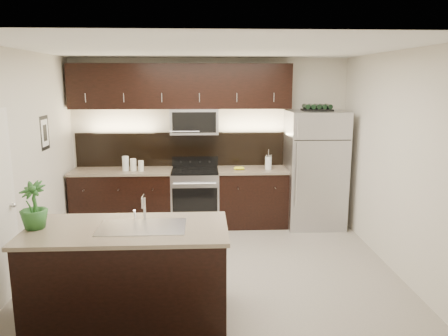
# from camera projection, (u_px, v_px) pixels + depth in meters

# --- Properties ---
(ground) EXTENTS (4.50, 4.50, 0.00)m
(ground) POSITION_uv_depth(u_px,v_px,m) (213.00, 268.00, 5.55)
(ground) COLOR gray
(ground) RESTS_ON ground
(room_walls) EXTENTS (4.52, 4.02, 2.71)m
(room_walls) POSITION_uv_depth(u_px,v_px,m) (203.00, 136.00, 5.17)
(room_walls) COLOR beige
(room_walls) RESTS_ON ground
(counter_run) EXTENTS (3.51, 0.65, 0.94)m
(counter_run) POSITION_uv_depth(u_px,v_px,m) (183.00, 198.00, 7.09)
(counter_run) COLOR black
(counter_run) RESTS_ON ground
(upper_fixtures) EXTENTS (3.49, 0.40, 1.66)m
(upper_fixtures) POSITION_uv_depth(u_px,v_px,m) (183.00, 93.00, 6.91)
(upper_fixtures) COLOR black
(upper_fixtures) RESTS_ON counter_run
(island) EXTENTS (1.96, 0.96, 0.94)m
(island) POSITION_uv_depth(u_px,v_px,m) (129.00, 272.00, 4.33)
(island) COLOR black
(island) RESTS_ON ground
(sink_faucet) EXTENTS (0.84, 0.50, 0.28)m
(sink_faucet) POSITION_uv_depth(u_px,v_px,m) (142.00, 225.00, 4.25)
(sink_faucet) COLOR silver
(sink_faucet) RESTS_ON island
(refrigerator) EXTENTS (0.90, 0.81, 1.87)m
(refrigerator) POSITION_uv_depth(u_px,v_px,m) (314.00, 169.00, 7.04)
(refrigerator) COLOR #B2B2B7
(refrigerator) RESTS_ON ground
(wine_rack) EXTENTS (0.46, 0.29, 0.11)m
(wine_rack) POSITION_uv_depth(u_px,v_px,m) (317.00, 108.00, 6.85)
(wine_rack) COLOR black
(wine_rack) RESTS_ON refrigerator
(plant) EXTENTS (0.33, 0.33, 0.46)m
(plant) POSITION_uv_depth(u_px,v_px,m) (33.00, 205.00, 4.17)
(plant) COLOR #285D25
(plant) RESTS_ON island
(canisters) EXTENTS (0.34, 0.14, 0.23)m
(canisters) POSITION_uv_depth(u_px,v_px,m) (131.00, 164.00, 6.88)
(canisters) COLOR silver
(canisters) RESTS_ON counter_run
(french_press) EXTENTS (0.11, 0.11, 0.31)m
(french_press) POSITION_uv_depth(u_px,v_px,m) (268.00, 162.00, 6.99)
(french_press) COLOR silver
(french_press) RESTS_ON counter_run
(bananas) EXTENTS (0.18, 0.14, 0.05)m
(bananas) POSITION_uv_depth(u_px,v_px,m) (236.00, 168.00, 6.96)
(bananas) COLOR yellow
(bananas) RESTS_ON counter_run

